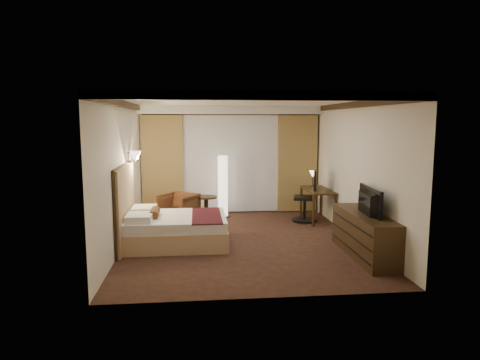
{
  "coord_description": "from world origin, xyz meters",
  "views": [
    {
      "loc": [
        -0.86,
        -8.08,
        2.31
      ],
      "look_at": [
        0.0,
        0.4,
        1.15
      ],
      "focal_mm": 32.0,
      "sensor_mm": 36.0,
      "label": 1
    }
  ],
  "objects": [
    {
      "name": "office_chair",
      "position": [
        1.63,
        1.5,
        0.6
      ],
      "size": [
        0.72,
        0.72,
        1.21
      ],
      "primitive_type": null,
      "rotation": [
        0.0,
        0.0,
        -0.27
      ],
      "color": "black",
      "rests_on": "floor"
    },
    {
      "name": "floor",
      "position": [
        0.0,
        0.0,
        0.0
      ],
      "size": [
        4.5,
        5.5,
        0.01
      ],
      "primitive_type": "cube",
      "color": "#301D12",
      "rests_on": "ground"
    },
    {
      "name": "television",
      "position": [
        1.97,
        -1.16,
        1.06
      ],
      "size": [
        0.69,
        1.11,
        0.14
      ],
      "primitive_type": "imported",
      "rotation": [
        0.0,
        0.0,
        1.5
      ],
      "color": "black",
      "rests_on": "dresser"
    },
    {
      "name": "back_wall",
      "position": [
        0.0,
        2.75,
        1.35
      ],
      "size": [
        4.5,
        0.02,
        2.7
      ],
      "primitive_type": "cube",
      "color": "white",
      "rests_on": "floor"
    },
    {
      "name": "right_wall",
      "position": [
        2.25,
        0.0,
        1.35
      ],
      "size": [
        0.02,
        5.5,
        2.7
      ],
      "primitive_type": "cube",
      "color": "white",
      "rests_on": "floor"
    },
    {
      "name": "side_table",
      "position": [
        -0.65,
        1.89,
        0.28
      ],
      "size": [
        0.52,
        0.52,
        0.57
      ],
      "primitive_type": null,
      "color": "black",
      "rests_on": "floor"
    },
    {
      "name": "crown_molding",
      "position": [
        0.0,
        0.0,
        2.64
      ],
      "size": [
        4.5,
        5.5,
        0.12
      ],
      "primitive_type": null,
      "color": "black",
      "rests_on": "ceiling"
    },
    {
      "name": "curtain_sheer",
      "position": [
        0.0,
        2.67,
        1.25
      ],
      "size": [
        2.48,
        0.04,
        2.45
      ],
      "primitive_type": "cube",
      "color": "silver",
      "rests_on": "back_wall"
    },
    {
      "name": "curtain_left_drape",
      "position": [
        -1.7,
        2.61,
        1.25
      ],
      "size": [
        1.0,
        0.14,
        2.45
      ],
      "primitive_type": "cube",
      "color": "#A3874A",
      "rests_on": "back_wall"
    },
    {
      "name": "ceiling",
      "position": [
        0.0,
        0.0,
        2.7
      ],
      "size": [
        4.5,
        5.5,
        0.01
      ],
      "primitive_type": "cube",
      "color": "white",
      "rests_on": "back_wall"
    },
    {
      "name": "dresser",
      "position": [
        2.0,
        -1.16,
        0.38
      ],
      "size": [
        0.5,
        1.94,
        0.75
      ],
      "primitive_type": null,
      "color": "black",
      "rests_on": "floor"
    },
    {
      "name": "bed",
      "position": [
        -1.25,
        -0.09,
        0.27
      ],
      "size": [
        1.87,
        1.46,
        0.55
      ],
      "primitive_type": null,
      "color": "white",
      "rests_on": "floor"
    },
    {
      "name": "desk",
      "position": [
        1.95,
        1.55,
        0.38
      ],
      "size": [
        0.55,
        1.23,
        0.75
      ],
      "primitive_type": null,
      "color": "black",
      "rests_on": "floor"
    },
    {
      "name": "desk_lamp",
      "position": [
        1.95,
        2.02,
        0.92
      ],
      "size": [
        0.18,
        0.18,
        0.34
      ],
      "primitive_type": null,
      "color": "#FFD899",
      "rests_on": "desk"
    },
    {
      "name": "soffit",
      "position": [
        0.0,
        2.5,
        2.6
      ],
      "size": [
        4.5,
        0.5,
        0.2
      ],
      "primitive_type": "cube",
      "color": "white",
      "rests_on": "ceiling"
    },
    {
      "name": "armchair",
      "position": [
        -1.29,
        1.65,
        0.38
      ],
      "size": [
        0.99,
        0.98,
        0.76
      ],
      "primitive_type": "imported",
      "rotation": [
        0.0,
        0.0,
        -0.6
      ],
      "color": "#4A2D16",
      "rests_on": "floor"
    },
    {
      "name": "floor_lamp",
      "position": [
        -0.24,
        2.14,
        0.76
      ],
      "size": [
        0.32,
        0.32,
        1.52
      ],
      "primitive_type": null,
      "color": "white",
      "rests_on": "floor"
    },
    {
      "name": "headboard",
      "position": [
        -2.2,
        -0.09,
        0.75
      ],
      "size": [
        0.12,
        1.76,
        1.5
      ],
      "primitive_type": null,
      "color": "tan",
      "rests_on": "floor"
    },
    {
      "name": "left_wall",
      "position": [
        -2.25,
        0.0,
        1.35
      ],
      "size": [
        0.02,
        5.5,
        2.7
      ],
      "primitive_type": "cube",
      "color": "white",
      "rests_on": "floor"
    },
    {
      "name": "curtain_right_drape",
      "position": [
        1.7,
        2.61,
        1.25
      ],
      "size": [
        1.0,
        0.14,
        2.45
      ],
      "primitive_type": "cube",
      "color": "#A3874A",
      "rests_on": "back_wall"
    },
    {
      "name": "wall_sconce",
      "position": [
        -2.09,
        0.64,
        1.62
      ],
      "size": [
        0.24,
        0.24,
        0.24
      ],
      "primitive_type": null,
      "color": "white",
      "rests_on": "left_wall"
    }
  ]
}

